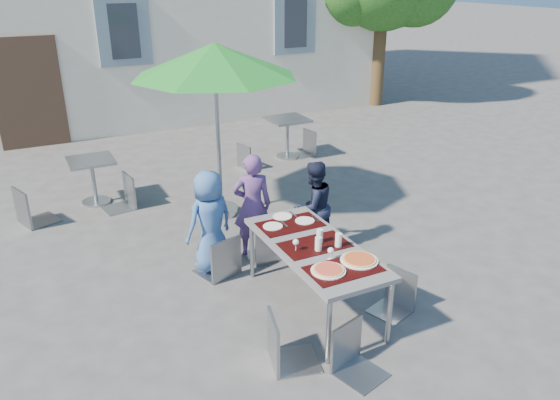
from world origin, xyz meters
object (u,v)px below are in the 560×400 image
child_1 (252,205)px  bg_chair_l_0 (25,184)px  chair_0 (220,233)px  cafe_table_0 (93,174)px  chair_3 (284,312)px  cafe_table_1 (287,130)px  chair_2 (322,226)px  child_2 (313,206)px  chair_4 (398,269)px  pizza_near_left (328,270)px  patio_umbrella (215,62)px  bg_chair_r_0 (121,172)px  chair_5 (356,323)px  chair_1 (266,220)px  bg_chair_r_1 (306,129)px  dining_table (315,250)px  child_0 (210,221)px  bg_chair_l_1 (248,141)px  pizza_near_right (359,260)px

child_1 → bg_chair_l_0: (-2.49, 2.22, -0.05)m
chair_0 → cafe_table_0: size_ratio=1.35×
chair_3 → cafe_table_0: size_ratio=1.35×
cafe_table_0 → cafe_table_1: (3.71, 0.66, 0.06)m
child_1 → chair_2: bearing=152.6°
child_1 → chair_0: (-0.57, -0.35, -0.10)m
child_2 → chair_4: 1.61m
chair_2 → cafe_table_1: 4.18m
bg_chair_l_0 → pizza_near_left: bearing=-59.7°
patio_umbrella → bg_chair_r_0: bearing=145.1°
chair_4 → chair_5: 1.13m
child_2 → cafe_table_0: (-2.28, 2.83, -0.12)m
chair_0 → chair_1: 0.65m
chair_4 → cafe_table_0: bearing=118.4°
bg_chair_l_0 → bg_chair_r_0: size_ratio=1.08×
cafe_table_0 → bg_chair_r_0: (0.36, -0.37, 0.09)m
bg_chair_r_0 → bg_chair_r_1: 3.90m
dining_table → chair_2: size_ratio=2.10×
child_0 → patio_umbrella: bearing=-129.3°
cafe_table_1 → bg_chair_l_1: (-0.93, -0.21, -0.04)m
chair_1 → dining_table: bearing=-89.4°
dining_table → child_1: bearing=93.7°
bg_chair_r_0 → bg_chair_l_1: (2.43, 0.82, -0.07)m
chair_4 → bg_chair_r_1: bearing=71.3°
pizza_near_left → patio_umbrella: 3.60m
pizza_near_right → chair_4: size_ratio=0.44×
chair_0 → chair_1: (0.64, 0.11, -0.02)m
bg_chair_r_1 → bg_chair_l_0: bearing=-168.4°
chair_2 → patio_umbrella: size_ratio=0.35×
dining_table → chair_4: (0.76, -0.43, -0.21)m
dining_table → child_0: bearing=118.4°
bg_chair_l_1 → child_1: bearing=-112.2°
chair_5 → bg_chair_r_0: bearing=103.1°
child_1 → chair_5: bearing=104.3°
pizza_near_right → cafe_table_0: size_ratio=0.52×
child_2 → chair_1: (-0.67, -0.00, -0.05)m
pizza_near_left → child_1: child_1 is taller
pizza_near_left → chair_1: 1.71m
chair_0 → bg_chair_l_1: size_ratio=1.12×
chair_1 → child_0: bearing=170.9°
child_2 → cafe_table_0: bearing=-61.7°
chair_1 → chair_5: bearing=-94.3°
dining_table → cafe_table_1: bearing=66.0°
chair_4 → cafe_table_0: size_ratio=1.18×
bg_chair_r_1 → child_2: bearing=-117.7°
bg_chair_l_0 → pizza_near_right: bearing=-55.8°
dining_table → bg_chair_l_0: size_ratio=1.77×
patio_umbrella → bg_chair_r_0: (-1.26, 0.88, -1.67)m
pizza_near_left → cafe_table_1: (2.24, 5.19, -0.22)m
pizza_near_left → pizza_near_right: 0.37m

